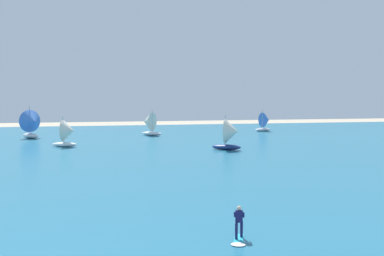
{
  "coord_description": "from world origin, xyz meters",
  "views": [
    {
      "loc": [
        -3.89,
        -6.42,
        7.34
      ],
      "look_at": [
        0.84,
        17.04,
        5.49
      ],
      "focal_mm": 43.31,
      "sensor_mm": 36.0,
      "label": 1
    }
  ],
  "objects_px": {
    "kitesurfer": "(239,228)",
    "sailboat_outermost": "(68,133)",
    "sailboat_anchored_offshore": "(231,134)",
    "sailboat_trailing": "(32,124)",
    "sailboat_far_left": "(149,124)",
    "sailboat_center_horizon": "(265,122)"
  },
  "relations": [
    {
      "from": "kitesurfer",
      "to": "sailboat_anchored_offshore",
      "type": "distance_m",
      "value": 35.6
    },
    {
      "from": "sailboat_far_left",
      "to": "sailboat_trailing",
      "type": "height_order",
      "value": "sailboat_trailing"
    },
    {
      "from": "sailboat_center_horizon",
      "to": "sailboat_far_left",
      "type": "xyz_separation_m",
      "value": [
        -22.13,
        -4.21,
        0.21
      ]
    },
    {
      "from": "sailboat_anchored_offshore",
      "to": "sailboat_far_left",
      "type": "relative_size",
      "value": 1.01
    },
    {
      "from": "sailboat_anchored_offshore",
      "to": "sailboat_far_left",
      "type": "distance_m",
      "value": 22.96
    },
    {
      "from": "sailboat_center_horizon",
      "to": "kitesurfer",
      "type": "bearing_deg",
      "value": -111.5
    },
    {
      "from": "kitesurfer",
      "to": "sailboat_outermost",
      "type": "relative_size",
      "value": 0.5
    },
    {
      "from": "sailboat_anchored_offshore",
      "to": "sailboat_far_left",
      "type": "xyz_separation_m",
      "value": [
        -7.99,
        21.52,
        -0.01
      ]
    },
    {
      "from": "kitesurfer",
      "to": "sailboat_outermost",
      "type": "xyz_separation_m",
      "value": [
        -10.72,
        41.73,
        1.24
      ]
    },
    {
      "from": "kitesurfer",
      "to": "sailboat_outermost",
      "type": "bearing_deg",
      "value": 104.4
    },
    {
      "from": "kitesurfer",
      "to": "sailboat_trailing",
      "type": "height_order",
      "value": "sailboat_trailing"
    },
    {
      "from": "sailboat_outermost",
      "to": "sailboat_center_horizon",
      "type": "bearing_deg",
      "value": 28.0
    },
    {
      "from": "sailboat_anchored_offshore",
      "to": "sailboat_trailing",
      "type": "distance_m",
      "value": 33.23
    },
    {
      "from": "sailboat_outermost",
      "to": "sailboat_anchored_offshore",
      "type": "distance_m",
      "value": 21.56
    },
    {
      "from": "sailboat_center_horizon",
      "to": "sailboat_trailing",
      "type": "height_order",
      "value": "sailboat_trailing"
    },
    {
      "from": "sailboat_center_horizon",
      "to": "sailboat_trailing",
      "type": "xyz_separation_m",
      "value": [
        -40.55,
        -5.57,
        0.51
      ]
    },
    {
      "from": "sailboat_outermost",
      "to": "sailboat_far_left",
      "type": "xyz_separation_m",
      "value": [
        12.24,
        14.07,
        0.15
      ]
    },
    {
      "from": "kitesurfer",
      "to": "sailboat_far_left",
      "type": "distance_m",
      "value": 55.84
    },
    {
      "from": "sailboat_outermost",
      "to": "sailboat_trailing",
      "type": "xyz_separation_m",
      "value": [
        -6.19,
        12.71,
        0.46
      ]
    },
    {
      "from": "sailboat_outermost",
      "to": "sailboat_trailing",
      "type": "relative_size",
      "value": 0.8
    },
    {
      "from": "kitesurfer",
      "to": "sailboat_anchored_offshore",
      "type": "height_order",
      "value": "sailboat_anchored_offshore"
    },
    {
      "from": "kitesurfer",
      "to": "sailboat_far_left",
      "type": "relative_size",
      "value": 0.47
    }
  ]
}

